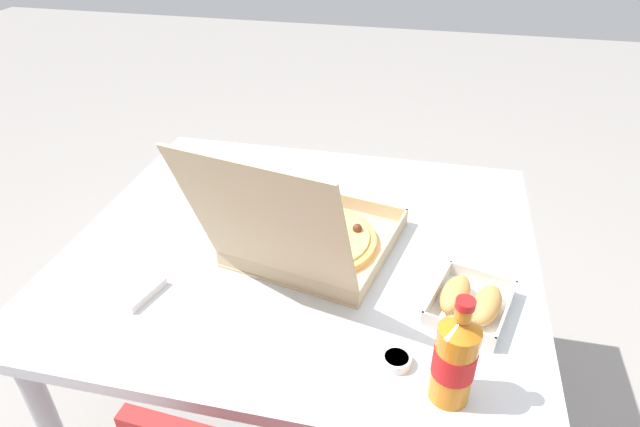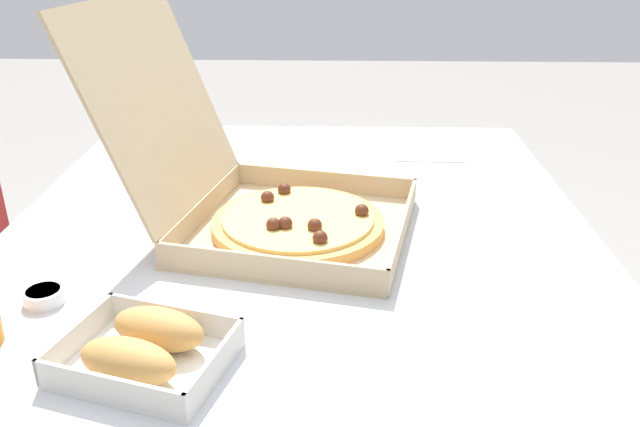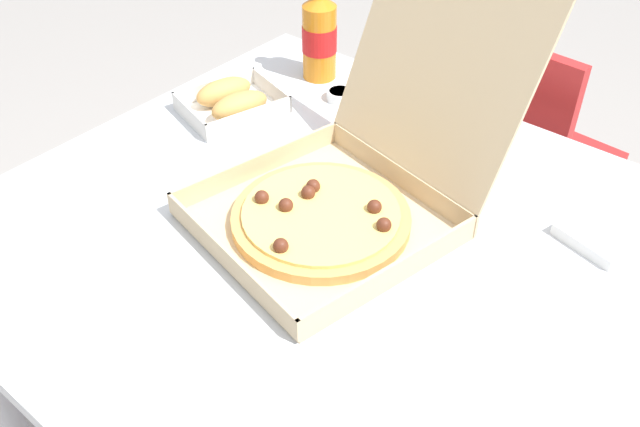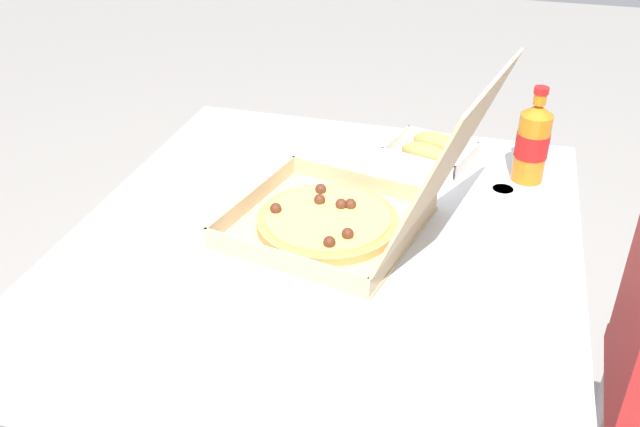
% 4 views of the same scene
% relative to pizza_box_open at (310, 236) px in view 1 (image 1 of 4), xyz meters
% --- Properties ---
extents(ground_plane, '(10.00, 10.00, 0.00)m').
position_rel_pizza_box_open_xyz_m(ground_plane, '(0.03, -0.04, -0.79)').
color(ground_plane, gray).
extents(dining_table, '(1.13, 1.00, 0.73)m').
position_rel_pizza_box_open_xyz_m(dining_table, '(0.03, -0.04, -0.13)').
color(dining_table, silver).
rests_on(dining_table, ground_plane).
extents(pizza_box_open, '(0.44, 0.55, 0.37)m').
position_rel_pizza_box_open_xyz_m(pizza_box_open, '(0.00, 0.00, 0.00)').
color(pizza_box_open, tan).
rests_on(pizza_box_open, dining_table).
extents(bread_side_box, '(0.20, 0.22, 0.06)m').
position_rel_pizza_box_open_xyz_m(bread_side_box, '(-0.37, 0.12, -0.03)').
color(bread_side_box, white).
rests_on(bread_side_box, dining_table).
extents(cola_bottle, '(0.07, 0.07, 0.22)m').
position_rel_pizza_box_open_xyz_m(cola_bottle, '(-0.33, 0.35, 0.04)').
color(cola_bottle, orange).
rests_on(cola_bottle, dining_table).
extents(paper_menu, '(0.21, 0.15, 0.00)m').
position_rel_pizza_box_open_xyz_m(paper_menu, '(0.44, -0.31, -0.05)').
color(paper_menu, white).
rests_on(paper_menu, dining_table).
extents(napkin_pile, '(0.13, 0.13, 0.02)m').
position_rel_pizza_box_open_xyz_m(napkin_pile, '(0.35, 0.22, -0.04)').
color(napkin_pile, white).
rests_on(napkin_pile, dining_table).
extents(dipping_sauce_cup, '(0.06, 0.06, 0.02)m').
position_rel_pizza_box_open_xyz_m(dipping_sauce_cup, '(-0.24, 0.30, -0.04)').
color(dipping_sauce_cup, white).
rests_on(dipping_sauce_cup, dining_table).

